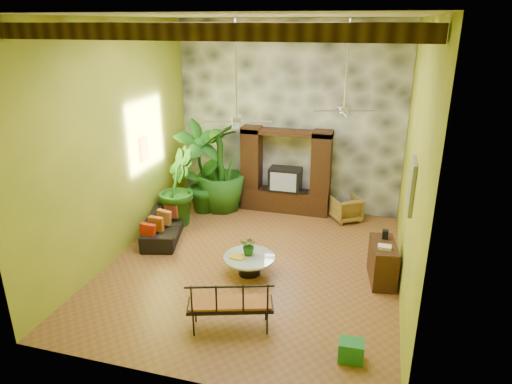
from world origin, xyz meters
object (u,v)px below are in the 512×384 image
(tall_plant_c, at_px, (221,167))
(sofa, at_px, (165,225))
(iron_bench, at_px, (229,303))
(side_console, at_px, (383,262))
(tall_plant_a, at_px, (201,168))
(tall_plant_b, at_px, (177,187))
(wicker_armchair, at_px, (346,209))
(ceiling_fan_back, at_px, (345,100))
(green_bin, at_px, (351,351))
(coffee_table, at_px, (249,263))
(ceiling_fan_front, at_px, (236,109))
(entertainment_center, at_px, (285,177))

(tall_plant_c, bearing_deg, sofa, -110.10)
(iron_bench, bearing_deg, side_console, 26.11)
(tall_plant_a, xyz_separation_m, tall_plant_b, (-0.33, -0.82, -0.28))
(tall_plant_b, xyz_separation_m, tall_plant_c, (0.76, 1.20, 0.24))
(wicker_armchair, relative_size, side_console, 0.68)
(ceiling_fan_back, bearing_deg, side_console, -46.07)
(tall_plant_b, relative_size, green_bin, 5.16)
(tall_plant_b, height_order, coffee_table, tall_plant_b)
(tall_plant_b, bearing_deg, ceiling_fan_back, -5.63)
(ceiling_fan_back, bearing_deg, tall_plant_c, 154.28)
(ceiling_fan_front, bearing_deg, coffee_table, 7.66)
(entertainment_center, distance_m, iron_bench, 5.40)
(sofa, relative_size, green_bin, 5.14)
(ceiling_fan_front, xyz_separation_m, tall_plant_c, (-1.52, 3.20, -2.18))
(ceiling_fan_back, distance_m, wicker_armchair, 3.54)
(tall_plant_a, bearing_deg, ceiling_fan_back, -18.04)
(tall_plant_b, bearing_deg, tall_plant_a, 68.32)
(wicker_armchair, xyz_separation_m, iron_bench, (-1.46, -5.18, 0.23))
(tall_plant_b, relative_size, iron_bench, 1.30)
(ceiling_fan_front, bearing_deg, sofa, 152.51)
(ceiling_fan_back, distance_m, tall_plant_b, 4.76)
(ceiling_fan_front, xyz_separation_m, iron_bench, (0.42, -1.84, -2.86))
(ceiling_fan_back, height_order, tall_plant_c, ceiling_fan_back)
(ceiling_fan_front, relative_size, wicker_armchair, 2.69)
(wicker_armchair, bearing_deg, coffee_table, 30.49)
(iron_bench, relative_size, side_console, 1.48)
(coffee_table, bearing_deg, iron_bench, -83.81)
(ceiling_fan_back, relative_size, green_bin, 4.88)
(tall_plant_c, bearing_deg, entertainment_center, 11.18)
(tall_plant_c, height_order, iron_bench, tall_plant_c)
(tall_plant_b, bearing_deg, side_console, -16.22)
(sofa, xyz_separation_m, tall_plant_c, (0.74, 2.02, 0.94))
(entertainment_center, relative_size, ceiling_fan_front, 1.29)
(coffee_table, bearing_deg, tall_plant_c, 118.68)
(ceiling_fan_back, relative_size, sofa, 0.95)
(wicker_armchair, bearing_deg, side_console, 76.15)
(tall_plant_a, bearing_deg, sofa, -100.44)
(ceiling_fan_back, distance_m, green_bin, 4.89)
(entertainment_center, bearing_deg, ceiling_fan_back, -50.43)
(ceiling_fan_back, height_order, side_console, ceiling_fan_back)
(sofa, distance_m, tall_plant_b, 1.08)
(coffee_table, relative_size, iron_bench, 0.70)
(ceiling_fan_front, xyz_separation_m, coffee_table, (0.22, 0.03, -3.15))
(tall_plant_a, height_order, tall_plant_c, tall_plant_a)
(tall_plant_b, bearing_deg, sofa, -88.45)
(wicker_armchair, relative_size, green_bin, 1.82)
(ceiling_fan_back, height_order, coffee_table, ceiling_fan_back)
(coffee_table, bearing_deg, ceiling_fan_back, 44.78)
(entertainment_center, height_order, side_console, entertainment_center)
(coffee_table, distance_m, side_console, 2.68)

